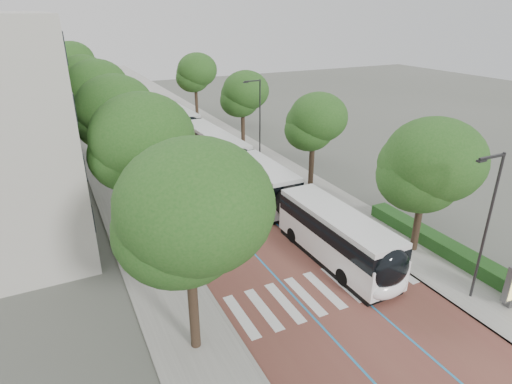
% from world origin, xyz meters
% --- Properties ---
extents(ground, '(160.00, 160.00, 0.00)m').
position_xyz_m(ground, '(0.00, 0.00, 0.00)').
color(ground, '#51544C').
rests_on(ground, ground).
extents(road, '(11.00, 140.00, 0.02)m').
position_xyz_m(road, '(0.00, 40.00, 0.01)').
color(road, brown).
rests_on(road, ground).
extents(sidewalk_left, '(4.00, 140.00, 0.12)m').
position_xyz_m(sidewalk_left, '(-7.50, 40.00, 0.06)').
color(sidewalk_left, gray).
rests_on(sidewalk_left, ground).
extents(sidewalk_right, '(4.00, 140.00, 0.12)m').
position_xyz_m(sidewalk_right, '(7.50, 40.00, 0.06)').
color(sidewalk_right, gray).
rests_on(sidewalk_right, ground).
extents(kerb_left, '(0.20, 140.00, 0.14)m').
position_xyz_m(kerb_left, '(-5.60, 40.00, 0.06)').
color(kerb_left, gray).
rests_on(kerb_left, ground).
extents(kerb_right, '(0.20, 140.00, 0.14)m').
position_xyz_m(kerb_right, '(5.60, 40.00, 0.06)').
color(kerb_right, gray).
rests_on(kerb_right, ground).
extents(zebra_crossing, '(10.55, 3.60, 0.01)m').
position_xyz_m(zebra_crossing, '(0.20, 1.00, 0.03)').
color(zebra_crossing, silver).
rests_on(zebra_crossing, ground).
extents(lane_line_left, '(0.12, 126.00, 0.01)m').
position_xyz_m(lane_line_left, '(-1.60, 40.00, 0.02)').
color(lane_line_left, teal).
rests_on(lane_line_left, road).
extents(lane_line_right, '(0.12, 126.00, 0.01)m').
position_xyz_m(lane_line_right, '(1.60, 40.00, 0.02)').
color(lane_line_right, teal).
rests_on(lane_line_right, road).
extents(hedge, '(1.20, 14.00, 0.80)m').
position_xyz_m(hedge, '(9.10, 0.00, 0.52)').
color(hedge, '#1E4618').
rests_on(hedge, sidewalk_right).
extents(streetlight_near, '(1.82, 0.20, 8.00)m').
position_xyz_m(streetlight_near, '(6.62, -3.00, 4.82)').
color(streetlight_near, '#2C2B2E').
rests_on(streetlight_near, sidewalk_right).
extents(streetlight_far, '(1.82, 0.20, 8.00)m').
position_xyz_m(streetlight_far, '(6.62, 22.00, 4.82)').
color(streetlight_far, '#2C2B2E').
rests_on(streetlight_far, sidewalk_right).
extents(lamp_post_left, '(0.14, 0.14, 8.00)m').
position_xyz_m(lamp_post_left, '(-6.10, 8.00, 4.12)').
color(lamp_post_left, '#2C2B2E').
rests_on(lamp_post_left, sidewalk_left).
extents(trees_left, '(6.33, 61.32, 9.50)m').
position_xyz_m(trees_left, '(-7.50, 24.85, 6.79)').
color(trees_left, black).
rests_on(trees_left, ground).
extents(trees_right, '(5.87, 47.69, 8.21)m').
position_xyz_m(trees_right, '(7.70, 21.26, 5.58)').
color(trees_right, black).
rests_on(trees_right, ground).
extents(lead_bus, '(2.70, 18.42, 3.20)m').
position_xyz_m(lead_bus, '(2.49, 7.10, 1.63)').
color(lead_bus, black).
rests_on(lead_bus, ground).
extents(bus_queued_0, '(2.95, 12.48, 3.20)m').
position_xyz_m(bus_queued_0, '(2.46, 22.92, 1.62)').
color(bus_queued_0, white).
rests_on(bus_queued_0, ground).
extents(bus_queued_1, '(3.05, 12.49, 3.20)m').
position_xyz_m(bus_queued_1, '(2.32, 36.24, 1.62)').
color(bus_queued_1, white).
rests_on(bus_queued_1, ground).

